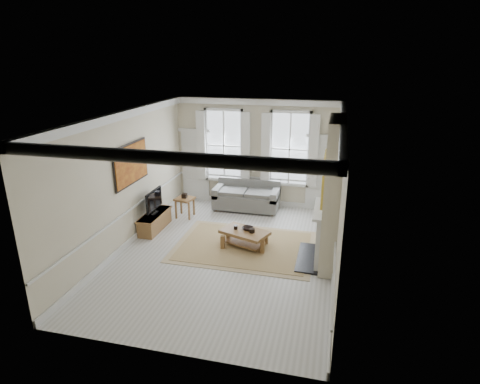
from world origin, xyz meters
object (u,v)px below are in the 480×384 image
(sofa, at_px, (247,197))
(side_table, at_px, (185,201))
(tv_stand, at_px, (155,221))
(coffee_table, at_px, (245,234))

(sofa, distance_m, side_table, 2.00)
(sofa, xyz_separation_m, tv_stand, (-2.15, -2.19, -0.14))
(sofa, height_order, side_table, sofa)
(sofa, bearing_deg, coffee_table, -78.47)
(tv_stand, bearing_deg, sofa, 45.52)
(side_table, distance_m, coffee_table, 2.68)
(sofa, xyz_separation_m, coffee_table, (0.54, -2.64, -0.01))
(sofa, height_order, tv_stand, sofa)
(side_table, distance_m, tv_stand, 1.21)
(coffee_table, xyz_separation_m, tv_stand, (-2.69, 0.45, -0.12))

